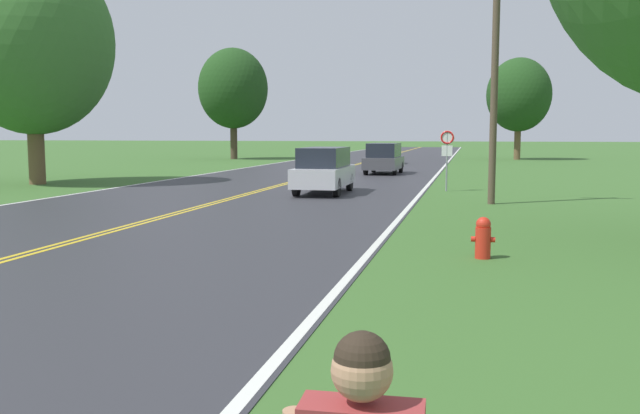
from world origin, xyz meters
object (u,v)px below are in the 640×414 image
at_px(tree_left_verge, 31,42).
at_px(tree_mid_treeline, 233,89).
at_px(fire_hydrant, 483,237).
at_px(car_dark_grey_van_approaching, 384,158).
at_px(traffic_sign, 447,145).
at_px(car_silver_suv_nearest, 324,169).
at_px(car_dark_green_sedan_mid_near, 386,154).
at_px(tree_right_cluster, 519,95).

bearing_deg(tree_left_verge, tree_mid_treeline, 92.72).
distance_m(fire_hydrant, tree_left_verge, 26.00).
xyz_separation_m(fire_hydrant, car_dark_grey_van_approaching, (-5.36, 26.71, 0.53)).
distance_m(traffic_sign, car_silver_suv_nearest, 5.30).
height_order(traffic_sign, tree_mid_treeline, tree_mid_treeline).
distance_m(traffic_sign, car_dark_green_sedan_mid_near, 24.72).
distance_m(tree_left_verge, car_dark_green_sedan_mid_near, 28.45).
distance_m(traffic_sign, tree_left_verge, 19.63).
bearing_deg(tree_mid_treeline, tree_left_verge, -87.28).
distance_m(fire_hydrant, car_silver_suv_nearest, 14.42).
height_order(traffic_sign, tree_right_cluster, tree_right_cluster).
xyz_separation_m(fire_hydrant, car_silver_suv_nearest, (-6.01, 13.09, 0.56)).
bearing_deg(car_dark_grey_van_approaching, fire_hydrant, 12.77).
bearing_deg(tree_right_cluster, tree_mid_treeline, -169.85).
bearing_deg(fire_hydrant, car_dark_green_sedan_mid_near, 99.87).
relative_size(fire_hydrant, tree_mid_treeline, 0.08).
distance_m(fire_hydrant, tree_mid_treeline, 51.46).
xyz_separation_m(traffic_sign, tree_right_cluster, (4.98, 35.51, 3.91)).
xyz_separation_m(tree_left_verge, car_dark_green_sedan_mid_near, (13.49, 24.35, -5.87)).
relative_size(fire_hydrant, car_silver_suv_nearest, 0.17).
relative_size(tree_left_verge, tree_right_cluster, 1.20).
distance_m(traffic_sign, car_dark_grey_van_approaching, 12.18).
bearing_deg(car_dark_grey_van_approaching, traffic_sign, 21.08).
xyz_separation_m(tree_left_verge, tree_mid_treeline, (-1.48, 31.24, -0.17)).
xyz_separation_m(tree_mid_treeline, car_silver_suv_nearest, (15.80, -33.12, -5.48)).
xyz_separation_m(traffic_sign, car_dark_green_sedan_mid_near, (-5.57, 24.05, -1.16)).
height_order(fire_hydrant, tree_left_verge, tree_left_verge).
xyz_separation_m(tree_mid_treeline, car_dark_grey_van_approaching, (16.45, -19.51, -5.51)).
distance_m(traffic_sign, tree_mid_treeline, 37.41).
bearing_deg(tree_left_verge, car_silver_suv_nearest, -7.49).
bearing_deg(car_silver_suv_nearest, traffic_sign, 113.96).
distance_m(tree_right_cluster, car_dark_grey_van_approaching, 26.18).
distance_m(tree_mid_treeline, car_dark_grey_van_approaching, 26.10).
distance_m(tree_left_verge, car_dark_grey_van_approaching, 19.85).
distance_m(tree_left_verge, car_silver_suv_nearest, 15.51).
bearing_deg(car_dark_grey_van_approaching, car_silver_suv_nearest, -1.31).
relative_size(traffic_sign, tree_left_verge, 0.23).
bearing_deg(fire_hydrant, tree_mid_treeline, 115.26).
bearing_deg(car_dark_green_sedan_mid_near, tree_mid_treeline, -115.31).
bearing_deg(car_dark_green_sedan_mid_near, tree_right_cluster, 136.75).
distance_m(traffic_sign, tree_right_cluster, 36.07).
xyz_separation_m(fire_hydrant, tree_left_verge, (-20.33, 14.98, 6.21)).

